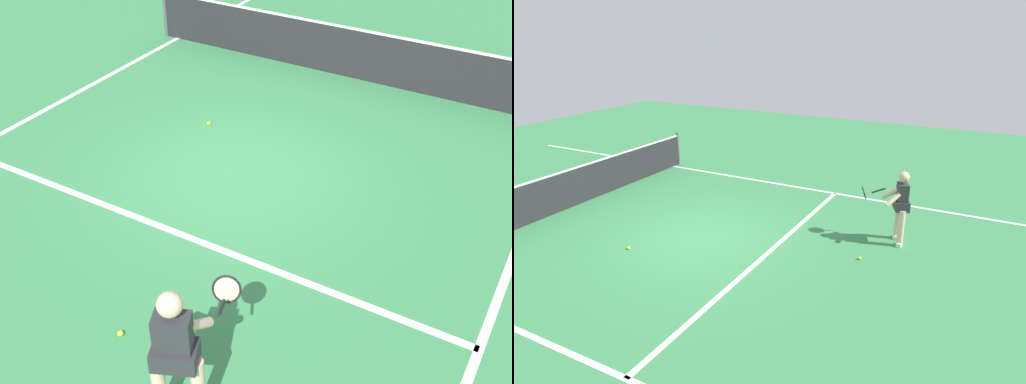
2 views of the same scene
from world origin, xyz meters
TOP-DOWN VIEW (x-y plane):
  - ground_plane at (0.00, 0.00)m, footprint 28.27×28.27m
  - service_line_marking at (0.00, -1.66)m, footprint 7.84×0.10m
  - sideline_left_marking at (-3.92, 0.00)m, footprint 0.10×19.75m
  - court_net at (0.00, 3.87)m, footprint 8.52×0.08m
  - tennis_player at (1.72, -3.82)m, footprint 0.67×1.12m
  - tennis_ball_near at (-1.16, 0.94)m, footprint 0.07×0.07m
  - tennis_ball_mid at (0.59, -3.37)m, footprint 0.07×0.07m

SIDE VIEW (x-z plane):
  - ground_plane at x=0.00m, z-range 0.00..0.00m
  - service_line_marking at x=0.00m, z-range 0.00..0.01m
  - sideline_left_marking at x=-3.92m, z-range 0.00..0.01m
  - tennis_ball_near at x=-1.16m, z-range 0.00..0.07m
  - tennis_ball_mid at x=0.59m, z-range 0.00..0.07m
  - court_net at x=0.00m, z-range -0.03..1.02m
  - tennis_player at x=1.72m, z-range 0.07..1.62m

